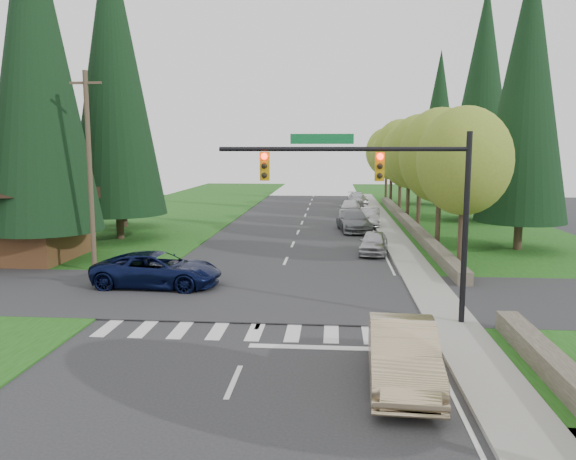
# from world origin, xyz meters

# --- Properties ---
(ground) EXTENTS (120.00, 120.00, 0.00)m
(ground) POSITION_xyz_m (0.00, 0.00, 0.00)
(ground) COLOR #28282B
(ground) RESTS_ON ground
(grass_east) EXTENTS (14.00, 110.00, 0.06)m
(grass_east) POSITION_xyz_m (13.00, 20.00, 0.03)
(grass_east) COLOR #1F4612
(grass_east) RESTS_ON ground
(grass_west) EXTENTS (14.00, 110.00, 0.06)m
(grass_west) POSITION_xyz_m (-13.00, 20.00, 0.03)
(grass_west) COLOR #1F4612
(grass_west) RESTS_ON ground
(cross_street) EXTENTS (120.00, 8.00, 0.10)m
(cross_street) POSITION_xyz_m (0.00, 8.00, 0.00)
(cross_street) COLOR #28282B
(cross_street) RESTS_ON ground
(sidewalk_east) EXTENTS (1.80, 80.00, 0.13)m
(sidewalk_east) POSITION_xyz_m (6.90, 22.00, 0.07)
(sidewalk_east) COLOR gray
(sidewalk_east) RESTS_ON ground
(curb_east) EXTENTS (0.20, 80.00, 0.13)m
(curb_east) POSITION_xyz_m (6.05, 22.00, 0.07)
(curb_east) COLOR gray
(curb_east) RESTS_ON ground
(stone_wall_north) EXTENTS (0.70, 40.00, 0.70)m
(stone_wall_north) POSITION_xyz_m (8.60, 30.00, 0.35)
(stone_wall_north) COLOR #4C4438
(stone_wall_north) RESTS_ON ground
(traffic_signal) EXTENTS (8.70, 0.37, 6.80)m
(traffic_signal) POSITION_xyz_m (4.37, 4.50, 4.98)
(traffic_signal) COLOR black
(traffic_signal) RESTS_ON ground
(brown_building) EXTENTS (8.40, 8.40, 5.40)m
(brown_building) POSITION_xyz_m (-15.00, 15.00, 3.14)
(brown_building) COLOR #4C2D19
(brown_building) RESTS_ON ground
(utility_pole) EXTENTS (1.60, 0.24, 10.00)m
(utility_pole) POSITION_xyz_m (-9.50, 12.00, 5.14)
(utility_pole) COLOR #473828
(utility_pole) RESTS_ON ground
(decid_tree_0) EXTENTS (4.80, 4.80, 8.37)m
(decid_tree_0) POSITION_xyz_m (9.20, 14.00, 5.60)
(decid_tree_0) COLOR #38281C
(decid_tree_0) RESTS_ON ground
(decid_tree_1) EXTENTS (5.20, 5.20, 8.80)m
(decid_tree_1) POSITION_xyz_m (9.30, 21.00, 5.80)
(decid_tree_1) COLOR #38281C
(decid_tree_1) RESTS_ON ground
(decid_tree_2) EXTENTS (5.00, 5.00, 8.82)m
(decid_tree_2) POSITION_xyz_m (9.10, 28.00, 5.93)
(decid_tree_2) COLOR #38281C
(decid_tree_2) RESTS_ON ground
(decid_tree_3) EXTENTS (5.00, 5.00, 8.55)m
(decid_tree_3) POSITION_xyz_m (9.20, 35.00, 5.66)
(decid_tree_3) COLOR #38281C
(decid_tree_3) RESTS_ON ground
(decid_tree_4) EXTENTS (5.40, 5.40, 9.18)m
(decid_tree_4) POSITION_xyz_m (9.30, 42.00, 6.06)
(decid_tree_4) COLOR #38281C
(decid_tree_4) RESTS_ON ground
(decid_tree_5) EXTENTS (4.80, 4.80, 8.30)m
(decid_tree_5) POSITION_xyz_m (9.10, 49.00, 5.53)
(decid_tree_5) COLOR #38281C
(decid_tree_5) RESTS_ON ground
(decid_tree_6) EXTENTS (5.20, 5.20, 8.86)m
(decid_tree_6) POSITION_xyz_m (9.20, 56.00, 5.86)
(decid_tree_6) COLOR #38281C
(decid_tree_6) RESTS_ON ground
(conifer_w_a) EXTENTS (6.12, 6.12, 19.80)m
(conifer_w_a) POSITION_xyz_m (-13.00, 14.00, 10.79)
(conifer_w_a) COLOR #38281C
(conifer_w_a) RESTS_ON ground
(conifer_w_b) EXTENTS (5.44, 5.44, 17.80)m
(conifer_w_b) POSITION_xyz_m (-16.00, 18.00, 9.79)
(conifer_w_b) COLOR #38281C
(conifer_w_b) RESTS_ON ground
(conifer_w_c) EXTENTS (6.46, 6.46, 20.80)m
(conifer_w_c) POSITION_xyz_m (-12.00, 22.00, 11.29)
(conifer_w_c) COLOR #38281C
(conifer_w_c) RESTS_ON ground
(conifer_w_e) EXTENTS (5.78, 5.78, 18.80)m
(conifer_w_e) POSITION_xyz_m (-14.00, 28.00, 10.29)
(conifer_w_e) COLOR #38281C
(conifer_w_e) RESTS_ON ground
(conifer_e_a) EXTENTS (5.44, 5.44, 17.80)m
(conifer_e_a) POSITION_xyz_m (14.00, 20.00, 9.79)
(conifer_e_a) COLOR #38281C
(conifer_e_a) RESTS_ON ground
(conifer_e_b) EXTENTS (6.12, 6.12, 19.80)m
(conifer_e_b) POSITION_xyz_m (15.00, 34.00, 10.79)
(conifer_e_b) COLOR #38281C
(conifer_e_b) RESTS_ON ground
(conifer_e_c) EXTENTS (5.10, 5.10, 16.80)m
(conifer_e_c) POSITION_xyz_m (14.00, 48.00, 9.29)
(conifer_e_c) COLOR #38281C
(conifer_e_c) RESTS_ON ground
(sedan_champagne) EXTENTS (1.95, 5.06, 1.64)m
(sedan_champagne) POSITION_xyz_m (4.50, -0.75, 0.82)
(sedan_champagne) COLOR #D0B58B
(sedan_champagne) RESTS_ON ground
(suv_navy) EXTENTS (5.85, 2.91, 1.59)m
(suv_navy) POSITION_xyz_m (-5.26, 9.08, 0.80)
(suv_navy) COLOR #0A1135
(suv_navy) RESTS_ON ground
(parked_car_a) EXTENTS (2.09, 4.15, 1.36)m
(parked_car_a) POSITION_xyz_m (5.06, 18.08, 0.68)
(parked_car_a) COLOR #B1B1B6
(parked_car_a) RESTS_ON ground
(parked_car_b) EXTENTS (2.84, 5.68, 1.58)m
(parked_car_b) POSITION_xyz_m (4.20, 27.40, 0.79)
(parked_car_b) COLOR slate
(parked_car_b) RESTS_ON ground
(parked_car_c) EXTENTS (1.85, 4.55, 1.47)m
(parked_car_c) POSITION_xyz_m (5.60, 30.36, 0.73)
(parked_car_c) COLOR #AAABAF
(parked_car_c) RESTS_ON ground
(parked_car_d) EXTENTS (2.23, 4.73, 1.56)m
(parked_car_d) POSITION_xyz_m (4.20, 37.34, 0.78)
(parked_car_d) COLOR white
(parked_car_d) RESTS_ON ground
(parked_car_e) EXTENTS (2.39, 4.86, 1.36)m
(parked_car_e) POSITION_xyz_m (5.34, 48.01, 0.68)
(parked_car_e) COLOR #B2B3B8
(parked_car_e) RESTS_ON ground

